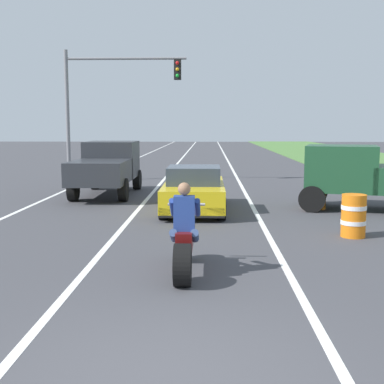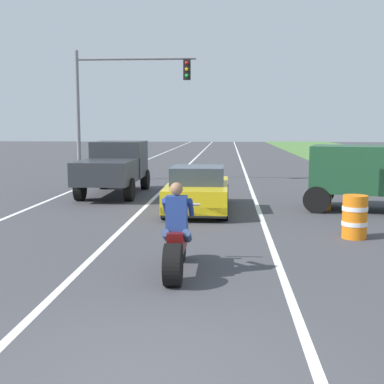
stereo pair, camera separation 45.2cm
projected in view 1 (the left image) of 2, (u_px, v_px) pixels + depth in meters
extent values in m
plane|color=#424247|center=(169.00, 382.00, 5.10)|extent=(160.00, 160.00, 0.00)
cube|color=white|center=(93.00, 178.00, 25.10)|extent=(0.14, 120.00, 0.01)
cube|color=white|center=(237.00, 179.00, 24.85)|extent=(0.14, 120.00, 0.01)
cube|color=white|center=(165.00, 178.00, 24.98)|extent=(0.14, 120.00, 0.01)
cylinder|color=black|center=(183.00, 265.00, 8.12)|extent=(0.28, 0.69, 0.69)
cylinder|color=black|center=(187.00, 245.00, 9.67)|extent=(0.12, 0.63, 0.63)
cube|color=#590F0F|center=(185.00, 238.00, 8.91)|extent=(0.28, 1.10, 0.36)
cylinder|color=#B2B2B7|center=(187.00, 227.00, 9.54)|extent=(0.08, 0.36, 0.73)
cylinder|color=#A5A5AA|center=(186.00, 204.00, 9.46)|extent=(0.70, 0.05, 0.05)
cube|color=navy|center=(184.00, 213.00, 8.62)|extent=(0.36, 0.24, 0.60)
sphere|color=#9E7051|center=(184.00, 189.00, 8.56)|extent=(0.22, 0.22, 0.22)
cylinder|color=#384C7A|center=(174.00, 236.00, 8.71)|extent=(0.14, 0.47, 0.32)
cylinder|color=navy|center=(173.00, 207.00, 8.92)|extent=(0.10, 0.51, 0.40)
cylinder|color=#384C7A|center=(195.00, 236.00, 8.69)|extent=(0.14, 0.47, 0.32)
cylinder|color=navy|center=(198.00, 208.00, 8.90)|extent=(0.10, 0.51, 0.40)
cube|color=yellow|center=(194.00, 193.00, 15.44)|extent=(1.80, 4.30, 0.64)
cube|color=#333D4C|center=(194.00, 175.00, 15.17)|extent=(1.56, 1.70, 0.52)
cube|color=black|center=(192.00, 212.00, 13.44)|extent=(1.76, 0.20, 0.28)
cylinder|color=black|center=(172.00, 193.00, 17.08)|extent=(0.24, 0.64, 0.64)
cylinder|color=black|center=(219.00, 193.00, 17.03)|extent=(0.24, 0.64, 0.64)
cylinder|color=black|center=(163.00, 208.00, 13.91)|extent=(0.24, 0.64, 0.64)
cylinder|color=black|center=(221.00, 209.00, 13.86)|extent=(0.24, 0.64, 0.64)
cube|color=#2D3035|center=(112.00, 159.00, 19.74)|extent=(1.90, 2.10, 1.40)
cube|color=#333D4C|center=(113.00, 149.00, 20.04)|extent=(1.67, 0.29, 0.57)
cube|color=#2D3035|center=(100.00, 172.00, 17.55)|extent=(1.90, 2.70, 0.80)
cylinder|color=black|center=(95.00, 179.00, 20.68)|extent=(0.28, 0.80, 0.80)
cylinder|color=black|center=(137.00, 180.00, 20.62)|extent=(0.28, 0.80, 0.80)
cylinder|color=black|center=(73.00, 190.00, 17.36)|extent=(0.28, 0.80, 0.80)
cylinder|color=black|center=(123.00, 190.00, 17.30)|extent=(0.28, 0.80, 0.80)
cube|color=#1E4C2D|center=(341.00, 168.00, 15.62)|extent=(2.52, 2.38, 1.40)
cube|color=#333D4C|center=(330.00, 155.00, 15.67)|extent=(0.71, 1.69, 0.57)
cylinder|color=black|center=(312.00, 199.00, 15.14)|extent=(0.85, 0.48, 0.80)
cylinder|color=black|center=(315.00, 192.00, 16.79)|extent=(0.85, 0.48, 0.80)
cylinder|color=gray|center=(68.00, 117.00, 23.14)|extent=(0.18, 0.18, 6.00)
cylinder|color=gray|center=(126.00, 59.00, 22.71)|extent=(5.47, 0.12, 0.12)
cube|color=black|center=(178.00, 70.00, 22.70)|extent=(0.32, 0.24, 0.90)
sphere|color=red|center=(177.00, 63.00, 22.52)|extent=(0.16, 0.16, 0.16)
sphere|color=orange|center=(177.00, 69.00, 22.56)|extent=(0.16, 0.16, 0.16)
sphere|color=green|center=(177.00, 76.00, 22.60)|extent=(0.16, 0.16, 0.16)
cylinder|color=orange|center=(354.00, 216.00, 11.72)|extent=(0.56, 0.56, 1.00)
cylinder|color=white|center=(354.00, 207.00, 11.69)|extent=(0.58, 0.58, 0.10)
cylinder|color=white|center=(353.00, 222.00, 11.74)|extent=(0.58, 0.58, 0.10)
cylinder|color=orange|center=(317.00, 193.00, 15.75)|extent=(0.56, 0.56, 1.00)
cylinder|color=white|center=(317.00, 187.00, 15.72)|extent=(0.58, 0.58, 0.10)
cylinder|color=white|center=(317.00, 198.00, 15.77)|extent=(0.58, 0.58, 0.10)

